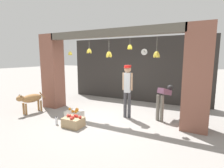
# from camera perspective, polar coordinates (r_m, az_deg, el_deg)

# --- Properties ---
(ground_plane) EXTENTS (60.00, 60.00, 0.00)m
(ground_plane) POSITION_cam_1_polar(r_m,az_deg,el_deg) (5.94, -1.81, -11.07)
(ground_plane) COLOR gray
(shop_back_wall) EXTENTS (6.55, 0.12, 2.89)m
(shop_back_wall) POSITION_cam_1_polar(r_m,az_deg,el_deg) (8.15, 7.55, 4.65)
(shop_back_wall) COLOR #2D2B28
(shop_back_wall) RESTS_ON ground_plane
(shop_pillar_left) EXTENTS (0.70, 0.60, 2.89)m
(shop_pillar_left) POSITION_cam_1_polar(r_m,az_deg,el_deg) (7.45, -18.75, 3.90)
(shop_pillar_left) COLOR brown
(shop_pillar_left) RESTS_ON ground_plane
(shop_pillar_right) EXTENTS (0.70, 0.60, 2.89)m
(shop_pillar_right) POSITION_cam_1_polar(r_m,az_deg,el_deg) (5.23, 26.00, 1.65)
(shop_pillar_right) COLOR brown
(shop_pillar_right) RESTS_ON ground_plane
(storefront_awning) EXTENTS (4.65, 0.33, 0.91)m
(storefront_awning) POSITION_cam_1_polar(r_m,az_deg,el_deg) (5.74, -1.27, 15.94)
(storefront_awning) COLOR #5B564C
(dog) EXTENTS (0.43, 1.08, 0.76)m
(dog) POSITION_cam_1_polar(r_m,az_deg,el_deg) (6.98, -25.03, -4.46)
(dog) COLOR #9E7042
(dog) RESTS_ON ground_plane
(shopkeeper) EXTENTS (0.34, 0.30, 1.76)m
(shopkeeper) POSITION_cam_1_polar(r_m,az_deg,el_deg) (5.75, 5.05, -0.89)
(shopkeeper) COLOR #424247
(shopkeeper) RESTS_ON ground_plane
(worker_stooping) EXTENTS (0.41, 0.82, 1.09)m
(worker_stooping) POSITION_cam_1_polar(r_m,az_deg,el_deg) (5.90, 16.54, -4.23)
(worker_stooping) COLOR #6B665B
(worker_stooping) RESTS_ON ground_plane
(fruit_crate_oranges) EXTENTS (0.53, 0.40, 0.34)m
(fruit_crate_oranges) POSITION_cam_1_polar(r_m,az_deg,el_deg) (5.97, -12.20, -9.70)
(fruit_crate_oranges) COLOR silver
(fruit_crate_oranges) RESTS_ON ground_plane
(fruit_crate_apples) EXTENTS (0.56, 0.43, 0.36)m
(fruit_crate_apples) POSITION_cam_1_polar(r_m,az_deg,el_deg) (5.32, -12.52, -11.94)
(fruit_crate_apples) COLOR tan
(fruit_crate_apples) RESTS_ON ground_plane
(water_bottle) EXTENTS (0.07, 0.07, 0.25)m
(water_bottle) POSITION_cam_1_polar(r_m,az_deg,el_deg) (5.62, -17.64, -11.38)
(water_bottle) COLOR silver
(water_bottle) RESTS_ON ground_plane
(wall_clock) EXTENTS (0.30, 0.03, 0.30)m
(wall_clock) POSITION_cam_1_polar(r_m,az_deg,el_deg) (7.93, 10.49, 10.25)
(wall_clock) COLOR black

